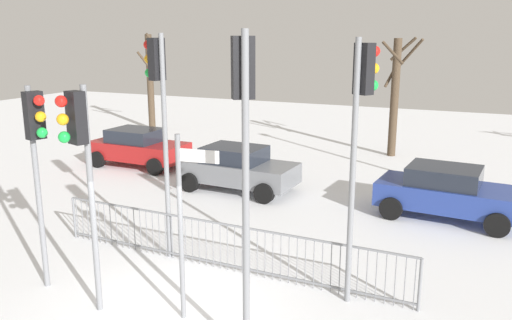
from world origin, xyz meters
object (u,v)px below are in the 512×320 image
at_px(traffic_light_foreground_left, 37,144).
at_px(car_blue_trailing, 447,192).
at_px(traffic_light_foreground_right, 159,97).
at_px(traffic_light_mid_right, 80,150).
at_px(car_grey_mid, 238,168).
at_px(bare_tree_centre, 151,80).
at_px(traffic_light_mid_left, 361,114).
at_px(direction_sign_post, 183,219).
at_px(traffic_light_rear_right, 244,125).
at_px(bare_tree_left, 395,93).
at_px(car_red_far, 138,147).

height_order(traffic_light_foreground_left, car_blue_trailing, traffic_light_foreground_left).
distance_m(traffic_light_foreground_right, traffic_light_mid_right, 2.82).
distance_m(traffic_light_foreground_left, car_grey_mid, 8.04).
bearing_deg(bare_tree_centre, traffic_light_foreground_right, -53.91).
distance_m(traffic_light_mid_left, direction_sign_post, 3.66).
xyz_separation_m(traffic_light_rear_right, traffic_light_foreground_left, (-4.52, 0.30, -0.72)).
bearing_deg(traffic_light_rear_right, car_blue_trailing, 36.79).
relative_size(traffic_light_mid_right, car_blue_trailing, 1.07).
xyz_separation_m(traffic_light_rear_right, bare_tree_left, (-0.32, 15.32, -1.07)).
bearing_deg(bare_tree_centre, traffic_light_mid_left, -44.04).
distance_m(traffic_light_foreground_right, car_red_far, 9.31).
xyz_separation_m(traffic_light_mid_left, bare_tree_left, (-1.51, 12.94, -0.99)).
bearing_deg(bare_tree_centre, car_red_far, -58.54).
bearing_deg(bare_tree_left, bare_tree_centre, 174.99).
relative_size(traffic_light_foreground_right, bare_tree_left, 1.02).
height_order(direction_sign_post, car_blue_trailing, direction_sign_post).
distance_m(traffic_light_mid_left, traffic_light_foreground_left, 6.11).
distance_m(traffic_light_foreground_left, car_red_far, 10.38).
xyz_separation_m(car_blue_trailing, bare_tree_left, (-2.76, 7.32, 1.89)).
bearing_deg(bare_tree_left, traffic_light_rear_right, -88.80).
relative_size(traffic_light_foreground_left, traffic_light_mid_right, 0.97).
height_order(traffic_light_rear_right, traffic_light_mid_left, traffic_light_rear_right).
distance_m(car_red_far, bare_tree_centre, 8.53).
xyz_separation_m(car_blue_trailing, car_red_far, (-11.48, 1.37, 0.00)).
bearing_deg(traffic_light_mid_right, traffic_light_rear_right, -160.42).
height_order(traffic_light_rear_right, traffic_light_foreground_left, traffic_light_rear_right).
bearing_deg(traffic_light_mid_left, car_grey_mid, 163.47).
bearing_deg(traffic_light_foreground_right, bare_tree_left, -0.43).
distance_m(direction_sign_post, car_red_far, 11.80).
height_order(traffic_light_mid_right, bare_tree_left, bare_tree_left).
xyz_separation_m(bare_tree_left, bare_tree_centre, (-13.06, 1.14, 0.01)).
relative_size(traffic_light_foreground_left, car_red_far, 1.07).
relative_size(traffic_light_mid_right, bare_tree_left, 0.85).
distance_m(traffic_light_foreground_left, bare_tree_left, 15.60).
bearing_deg(car_grey_mid, traffic_light_rear_right, -60.49).
bearing_deg(car_grey_mid, direction_sign_post, -67.91).
bearing_deg(traffic_light_mid_right, traffic_light_foreground_right, -67.55).
relative_size(traffic_light_mid_left, traffic_light_foreground_right, 0.99).
height_order(traffic_light_mid_left, traffic_light_mid_right, traffic_light_mid_left).
height_order(traffic_light_foreground_left, car_red_far, traffic_light_foreground_left).
relative_size(traffic_light_rear_right, bare_tree_centre, 1.00).
height_order(direction_sign_post, car_red_far, direction_sign_post).
distance_m(traffic_light_mid_right, car_grey_mid, 8.50).
height_order(traffic_light_foreground_left, car_grey_mid, traffic_light_foreground_left).
distance_m(traffic_light_foreground_right, traffic_light_foreground_left, 2.73).
bearing_deg(traffic_light_mid_right, traffic_light_mid_left, -132.13).
bearing_deg(traffic_light_mid_left, traffic_light_mid_right, -119.39).
height_order(traffic_light_rear_right, traffic_light_mid_right, traffic_light_rear_right).
distance_m(traffic_light_mid_right, bare_tree_left, 15.67).
bearing_deg(traffic_light_foreground_left, car_blue_trailing, 155.08).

